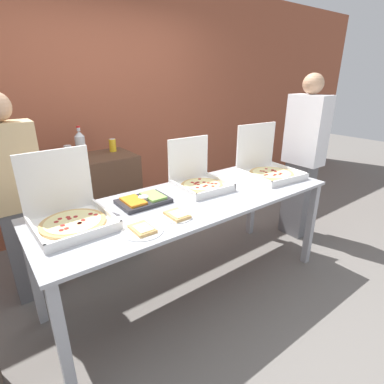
{
  "coord_description": "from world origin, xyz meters",
  "views": [
    {
      "loc": [
        -1.3,
        -1.72,
        1.74
      ],
      "look_at": [
        0.0,
        0.0,
        0.9
      ],
      "focal_mm": 28.0,
      "sensor_mm": 36.0,
      "label": 1
    }
  ],
  "objects_px": {
    "paper_plate_front_center": "(142,230)",
    "veggie_tray": "(143,200)",
    "person_guest_cap": "(16,200)",
    "person_guest_plaid": "(303,156)",
    "soda_bottle": "(80,144)",
    "pizza_box_near_left": "(199,179)",
    "pizza_box_near_right": "(69,212)",
    "paper_plate_front_left": "(177,215)",
    "pizza_box_far_left": "(268,167)",
    "soda_can_colored": "(113,145)",
    "soda_can_silver": "(68,152)"
  },
  "relations": [
    {
      "from": "paper_plate_front_center",
      "to": "veggie_tray",
      "type": "relative_size",
      "value": 0.7
    },
    {
      "from": "paper_plate_front_center",
      "to": "person_guest_cap",
      "type": "bearing_deg",
      "value": 118.6
    },
    {
      "from": "person_guest_plaid",
      "to": "soda_bottle",
      "type": "bearing_deg",
      "value": 64.04
    },
    {
      "from": "soda_bottle",
      "to": "person_guest_plaid",
      "type": "relative_size",
      "value": 0.16
    },
    {
      "from": "person_guest_cap",
      "to": "paper_plate_front_center",
      "type": "bearing_deg",
      "value": 118.6
    },
    {
      "from": "pizza_box_near_left",
      "to": "person_guest_cap",
      "type": "xyz_separation_m",
      "value": [
        -1.29,
        0.58,
        -0.06
      ]
    },
    {
      "from": "pizza_box_near_right",
      "to": "paper_plate_front_left",
      "type": "relative_size",
      "value": 2.32
    },
    {
      "from": "pizza_box_near_right",
      "to": "person_guest_cap",
      "type": "xyz_separation_m",
      "value": [
        -0.22,
        0.62,
        -0.07
      ]
    },
    {
      "from": "person_guest_cap",
      "to": "paper_plate_front_left",
      "type": "bearing_deg",
      "value": 130.73
    },
    {
      "from": "pizza_box_far_left",
      "to": "paper_plate_front_left",
      "type": "xyz_separation_m",
      "value": [
        -1.2,
        -0.23,
        -0.07
      ]
    },
    {
      "from": "veggie_tray",
      "to": "pizza_box_far_left",
      "type": "bearing_deg",
      "value": -5.01
    },
    {
      "from": "veggie_tray",
      "to": "soda_bottle",
      "type": "xyz_separation_m",
      "value": [
        -0.13,
        0.92,
        0.29
      ]
    },
    {
      "from": "soda_can_colored",
      "to": "person_guest_plaid",
      "type": "bearing_deg",
      "value": -30.14
    },
    {
      "from": "pizza_box_near_right",
      "to": "person_guest_cap",
      "type": "relative_size",
      "value": 0.3
    },
    {
      "from": "paper_plate_front_center",
      "to": "soda_can_colored",
      "type": "distance_m",
      "value": 1.38
    },
    {
      "from": "veggie_tray",
      "to": "person_guest_plaid",
      "type": "relative_size",
      "value": 0.21
    },
    {
      "from": "pizza_box_far_left",
      "to": "soda_can_silver",
      "type": "height_order",
      "value": "pizza_box_far_left"
    },
    {
      "from": "pizza_box_near_left",
      "to": "veggie_tray",
      "type": "distance_m",
      "value": 0.55
    },
    {
      "from": "pizza_box_far_left",
      "to": "pizza_box_near_right",
      "type": "distance_m",
      "value": 1.81
    },
    {
      "from": "pizza_box_near_left",
      "to": "veggie_tray",
      "type": "relative_size",
      "value": 1.19
    },
    {
      "from": "paper_plate_front_left",
      "to": "person_guest_cap",
      "type": "relative_size",
      "value": 0.13
    },
    {
      "from": "pizza_box_near_left",
      "to": "pizza_box_near_right",
      "type": "distance_m",
      "value": 1.08
    },
    {
      "from": "soda_bottle",
      "to": "person_guest_cap",
      "type": "bearing_deg",
      "value": -153.47
    },
    {
      "from": "paper_plate_front_left",
      "to": "soda_can_colored",
      "type": "bearing_deg",
      "value": 85.08
    },
    {
      "from": "pizza_box_near_left",
      "to": "person_guest_plaid",
      "type": "xyz_separation_m",
      "value": [
        1.36,
        -0.1,
        0.0
      ]
    },
    {
      "from": "pizza_box_near_right",
      "to": "soda_can_colored",
      "type": "bearing_deg",
      "value": 50.83
    },
    {
      "from": "pizza_box_far_left",
      "to": "soda_can_silver",
      "type": "bearing_deg",
      "value": 152.38
    },
    {
      "from": "person_guest_cap",
      "to": "pizza_box_near_right",
      "type": "bearing_deg",
      "value": 109.24
    },
    {
      "from": "soda_can_colored",
      "to": "person_guest_plaid",
      "type": "xyz_separation_m",
      "value": [
        1.72,
        -1.0,
        -0.17
      ]
    },
    {
      "from": "pizza_box_near_right",
      "to": "soda_can_silver",
      "type": "bearing_deg",
      "value": 70.75
    },
    {
      "from": "veggie_tray",
      "to": "person_guest_plaid",
      "type": "xyz_separation_m",
      "value": [
        1.9,
        -0.07,
        0.06
      ]
    },
    {
      "from": "paper_plate_front_center",
      "to": "soda_can_colored",
      "type": "xyz_separation_m",
      "value": [
        0.39,
        1.31,
        0.24
      ]
    },
    {
      "from": "paper_plate_front_center",
      "to": "person_guest_cap",
      "type": "height_order",
      "value": "person_guest_cap"
    },
    {
      "from": "pizza_box_near_left",
      "to": "pizza_box_near_right",
      "type": "height_order",
      "value": "pizza_box_near_right"
    },
    {
      "from": "pizza_box_far_left",
      "to": "soda_bottle",
      "type": "xyz_separation_m",
      "value": [
        -1.4,
        1.03,
        0.23
      ]
    },
    {
      "from": "paper_plate_front_left",
      "to": "paper_plate_front_center",
      "type": "relative_size",
      "value": 0.81
    },
    {
      "from": "pizza_box_far_left",
      "to": "person_guest_plaid",
      "type": "bearing_deg",
      "value": 9.16
    },
    {
      "from": "pizza_box_near_left",
      "to": "soda_can_colored",
      "type": "xyz_separation_m",
      "value": [
        -0.37,
        0.9,
        0.18
      ]
    },
    {
      "from": "paper_plate_front_left",
      "to": "person_guest_plaid",
      "type": "xyz_separation_m",
      "value": [
        1.83,
        0.27,
        0.06
      ]
    },
    {
      "from": "soda_can_colored",
      "to": "person_guest_cap",
      "type": "distance_m",
      "value": 1.01
    },
    {
      "from": "soda_bottle",
      "to": "paper_plate_front_left",
      "type": "bearing_deg",
      "value": -80.97
    },
    {
      "from": "paper_plate_front_center",
      "to": "soda_can_silver",
      "type": "height_order",
      "value": "soda_can_silver"
    },
    {
      "from": "pizza_box_near_left",
      "to": "pizza_box_near_right",
      "type": "xyz_separation_m",
      "value": [
        -1.08,
        -0.04,
        0.01
      ]
    },
    {
      "from": "pizza_box_near_right",
      "to": "paper_plate_front_center",
      "type": "bearing_deg",
      "value": -50.73
    },
    {
      "from": "pizza_box_near_left",
      "to": "pizza_box_far_left",
      "type": "height_order",
      "value": "pizza_box_far_left"
    },
    {
      "from": "paper_plate_front_center",
      "to": "soda_bottle",
      "type": "relative_size",
      "value": 0.93
    },
    {
      "from": "veggie_tray",
      "to": "person_guest_plaid",
      "type": "height_order",
      "value": "person_guest_plaid"
    },
    {
      "from": "paper_plate_front_center",
      "to": "pizza_box_near_right",
      "type": "bearing_deg",
      "value": 131.23
    },
    {
      "from": "pizza_box_far_left",
      "to": "soda_bottle",
      "type": "bearing_deg",
      "value": 149.63
    },
    {
      "from": "veggie_tray",
      "to": "soda_bottle",
      "type": "bearing_deg",
      "value": 98.28
    }
  ]
}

